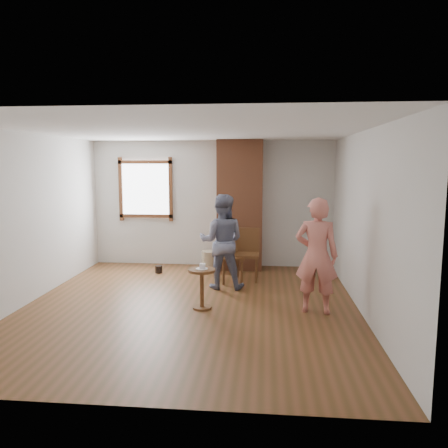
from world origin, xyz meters
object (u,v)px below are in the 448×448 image
at_px(person_pink, 317,256).
at_px(side_table, 202,282).
at_px(stoneware_crock, 209,261).
at_px(dining_chair_left, 229,254).
at_px(dining_chair_right, 247,251).
at_px(man, 222,241).

bearing_deg(person_pink, side_table, 10.07).
height_order(stoneware_crock, dining_chair_left, dining_chair_left).
height_order(dining_chair_left, dining_chair_right, dining_chair_right).
xyz_separation_m(dining_chair_right, side_table, (-0.59, -1.72, -0.13)).
xyz_separation_m(side_table, person_pink, (1.65, -0.00, 0.43)).
relative_size(dining_chair_left, dining_chair_right, 0.95).
xyz_separation_m(stoneware_crock, dining_chair_right, (0.77, -0.55, 0.33)).
bearing_deg(dining_chair_right, man, -123.74).
xyz_separation_m(dining_chair_left, dining_chair_right, (0.32, 0.15, 0.03)).
distance_m(stoneware_crock, man, 1.35).
bearing_deg(person_pink, man, -27.41).
bearing_deg(stoneware_crock, dining_chair_right, -35.35).
bearing_deg(stoneware_crock, dining_chair_left, -57.06).
xyz_separation_m(side_table, man, (0.18, 1.13, 0.41)).
height_order(man, person_pink, person_pink).
distance_m(dining_chair_left, person_pink, 2.13).
distance_m(stoneware_crock, person_pink, 2.99).
relative_size(dining_chair_left, man, 0.55).
bearing_deg(dining_chair_left, dining_chair_right, 2.89).
bearing_deg(side_table, stoneware_crock, 94.56).
height_order(side_table, person_pink, person_pink).
xyz_separation_m(stoneware_crock, person_pink, (1.84, -2.27, 0.63)).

